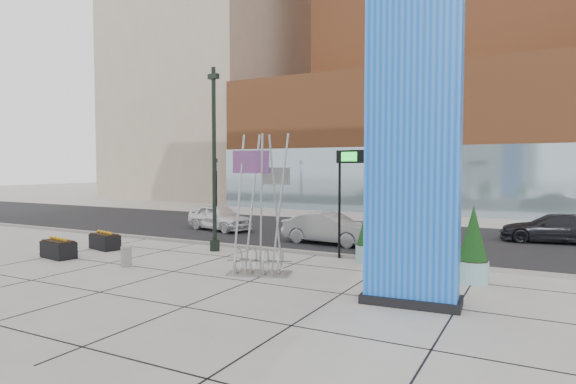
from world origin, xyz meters
The scene contains 20 objects.
ground centered at (0.00, 0.00, 0.00)m, with size 160.00×160.00×0.00m, color #9E9991.
street_asphalt centered at (0.00, 10.00, 0.01)m, with size 80.00×12.00×0.02m, color black.
curb_edge centered at (0.00, 4.00, 0.06)m, with size 80.00×0.30×0.12m, color gray.
tower_podium centered at (1.00, 27.00, 5.50)m, with size 34.00×10.00×11.00m, color #9B542D.
tower_glass_front centered at (1.00, 22.20, 2.50)m, with size 34.00×0.60×5.00m, color #8CA5B2.
building_beige_left centered at (-26.00, 34.00, 17.00)m, with size 18.00×20.00×34.00m, color gray.
blue_pylon centered at (5.91, -1.08, 3.95)m, with size 2.53×1.26×8.18m.
lamp_post centered at (-3.16, 2.87, 3.09)m, with size 0.49×0.41×7.54m.
public_art_sculpture centered at (0.75, 0.02, 1.19)m, with size 2.21×1.53×4.55m.
concrete_bollard centered at (-3.99, -1.15, 0.36)m, with size 0.37×0.37×0.71m, color gray.
overhead_street_sign centered at (2.70, 3.80, 3.52)m, with size 1.92×0.58×4.10m.
round_planter_east centered at (7.00, 2.07, 1.10)m, with size 0.93×0.93×2.33m.
round_planter_mid centered at (3.20, 3.60, 1.05)m, with size 0.89×0.89×2.21m.
round_planter_west centered at (3.80, 3.60, 1.30)m, with size 1.10×1.10×2.75m.
box_planter_north centered at (-7.50, 1.00, 0.36)m, with size 1.56×1.03×0.79m.
box_planter_south centered at (-7.50, -1.20, 0.37)m, with size 1.57×0.97×0.81m.
car_white_west centered at (-6.78, 8.20, 0.70)m, with size 1.64×4.08×1.39m, color white.
car_silver_mid centered at (0.37, 6.69, 0.71)m, with size 1.50×4.30×1.42m, color #95989C.
car_dark_east centered at (9.31, 11.82, 0.66)m, with size 1.85×4.54×1.32m, color black.
traffic_signal centered at (-12.00, 15.00, 2.30)m, with size 0.15×0.18×4.10m.
Camera 1 is at (8.78, -13.20, 3.48)m, focal length 30.00 mm.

